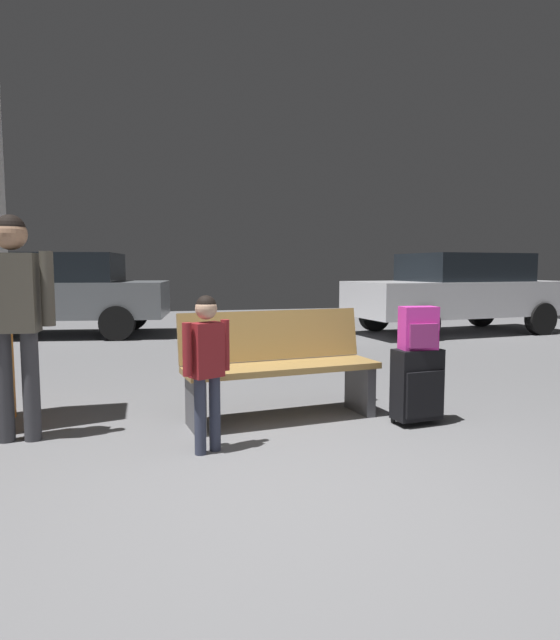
% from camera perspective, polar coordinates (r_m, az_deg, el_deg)
% --- Properties ---
extents(ground_plane, '(18.00, 18.00, 0.10)m').
position_cam_1_polar(ground_plane, '(6.85, -7.01, -5.41)').
color(ground_plane, slate).
extents(bench, '(1.65, 0.72, 0.89)m').
position_cam_1_polar(bench, '(4.47, -0.10, -4.85)').
color(bench, '#9E7A42').
rests_on(bench, ground_plane).
extents(suitcase, '(0.40, 0.27, 0.60)m').
position_cam_1_polar(suitcase, '(4.46, 14.32, -6.64)').
color(suitcase, black).
rests_on(suitcase, ground_plane).
extents(backpack_bright, '(0.29, 0.20, 0.34)m').
position_cam_1_polar(backpack_bright, '(4.38, 14.45, -0.88)').
color(backpack_bright, '#D833A5').
rests_on(backpack_bright, suitcase).
extents(child, '(0.33, 0.21, 1.07)m').
position_cam_1_polar(child, '(3.64, -7.78, -3.85)').
color(child, '#33384C').
rests_on(child, ground_plane).
extents(adult, '(0.55, 0.22, 1.62)m').
position_cam_1_polar(adult, '(4.25, -26.31, 1.60)').
color(adult, '#38383D').
rests_on(adult, ground_plane).
extents(parked_car_far, '(4.29, 2.25, 1.51)m').
position_cam_1_polar(parked_car_far, '(10.70, -22.79, 2.76)').
color(parked_car_far, slate).
rests_on(parked_car_far, ground_plane).
extents(parked_car_side, '(4.26, 2.13, 1.51)m').
position_cam_1_polar(parked_car_side, '(10.85, 18.27, 2.94)').
color(parked_car_side, silver).
rests_on(parked_car_side, ground_plane).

